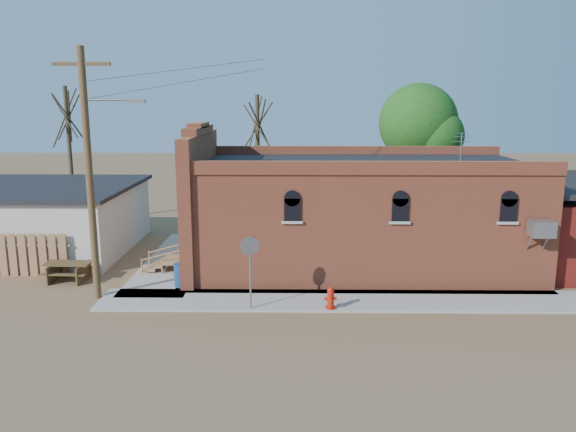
{
  "coord_description": "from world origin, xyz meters",
  "views": [
    {
      "loc": [
        -0.89,
        -18.47,
        7.18
      ],
      "look_at": [
        -1.19,
        4.67,
        2.4
      ],
      "focal_mm": 35.0,
      "sensor_mm": 36.0,
      "label": 1
    }
  ],
  "objects_px": {
    "utility_pole": "(90,170)",
    "stop_sign": "(250,253)",
    "picnic_table": "(69,269)",
    "brick_bar": "(353,214)",
    "fire_hydrant": "(331,298)",
    "trash_barrel": "(182,275)"
  },
  "relations": [
    {
      "from": "fire_hydrant",
      "to": "utility_pole",
      "type": "bearing_deg",
      "value": 173.32
    },
    {
      "from": "stop_sign",
      "to": "picnic_table",
      "type": "height_order",
      "value": "stop_sign"
    },
    {
      "from": "fire_hydrant",
      "to": "stop_sign",
      "type": "relative_size",
      "value": 0.3
    },
    {
      "from": "fire_hydrant",
      "to": "stop_sign",
      "type": "height_order",
      "value": "stop_sign"
    },
    {
      "from": "trash_barrel",
      "to": "brick_bar",
      "type": "bearing_deg",
      "value": 24.34
    },
    {
      "from": "brick_bar",
      "to": "fire_hydrant",
      "type": "distance_m",
      "value": 5.95
    },
    {
      "from": "utility_pole",
      "to": "stop_sign",
      "type": "xyz_separation_m",
      "value": [
        5.71,
        -1.2,
        -2.69
      ]
    },
    {
      "from": "fire_hydrant",
      "to": "stop_sign",
      "type": "distance_m",
      "value": 3.21
    },
    {
      "from": "stop_sign",
      "to": "picnic_table",
      "type": "relative_size",
      "value": 1.38
    },
    {
      "from": "brick_bar",
      "to": "picnic_table",
      "type": "bearing_deg",
      "value": -168.9
    },
    {
      "from": "brick_bar",
      "to": "fire_hydrant",
      "type": "height_order",
      "value": "brick_bar"
    },
    {
      "from": "utility_pole",
      "to": "picnic_table",
      "type": "relative_size",
      "value": 4.79
    },
    {
      "from": "picnic_table",
      "to": "trash_barrel",
      "type": "bearing_deg",
      "value": -7.71
    },
    {
      "from": "utility_pole",
      "to": "stop_sign",
      "type": "relative_size",
      "value": 3.46
    },
    {
      "from": "picnic_table",
      "to": "stop_sign",
      "type": "bearing_deg",
      "value": -20.38
    },
    {
      "from": "trash_barrel",
      "to": "utility_pole",
      "type": "bearing_deg",
      "value": -157.93
    },
    {
      "from": "trash_barrel",
      "to": "picnic_table",
      "type": "relative_size",
      "value": 0.47
    },
    {
      "from": "fire_hydrant",
      "to": "trash_barrel",
      "type": "height_order",
      "value": "trash_barrel"
    },
    {
      "from": "brick_bar",
      "to": "fire_hydrant",
      "type": "xyz_separation_m",
      "value": [
        -1.3,
        -5.5,
        -1.87
      ]
    },
    {
      "from": "utility_pole",
      "to": "picnic_table",
      "type": "height_order",
      "value": "utility_pole"
    },
    {
      "from": "utility_pole",
      "to": "stop_sign",
      "type": "bearing_deg",
      "value": -11.86
    },
    {
      "from": "utility_pole",
      "to": "fire_hydrant",
      "type": "distance_m",
      "value": 9.6
    }
  ]
}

